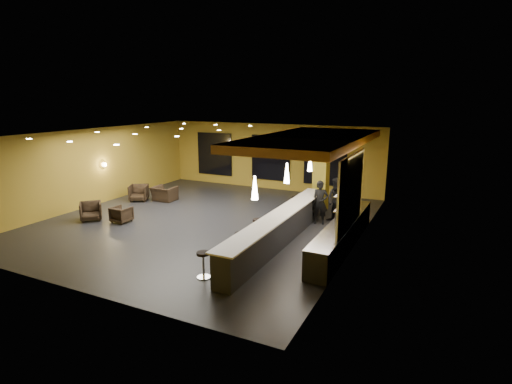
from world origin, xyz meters
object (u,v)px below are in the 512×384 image
at_px(staff_b, 337,201).
at_px(bar_counter, 280,229).
at_px(prep_counter, 342,235).
at_px(pendant_0, 255,188).
at_px(armchair_a, 91,211).
at_px(armchair_b, 122,214).
at_px(staff_a, 320,203).
at_px(bar_stool_3, 282,214).
at_px(pendant_2, 310,162).
at_px(bar_stool_4, 296,204).
at_px(pendant_1, 287,173).
at_px(bar_stool_1, 241,241).
at_px(column, 321,171).
at_px(bar_stool_2, 258,227).
at_px(bar_stool_0, 203,261).
at_px(armchair_c, 139,193).
at_px(staff_c, 348,204).
at_px(armchair_d, 164,194).

bearing_deg(staff_b, bar_counter, -90.96).
height_order(prep_counter, pendant_0, pendant_0).
distance_m(armchair_a, armchair_b, 1.36).
relative_size(staff_a, armchair_a, 2.10).
bearing_deg(bar_stool_3, pendant_2, 60.99).
distance_m(armchair_b, bar_stool_4, 7.12).
distance_m(prep_counter, pendant_2, 3.73).
xyz_separation_m(pendant_2, staff_b, (1.15, 0.03, -1.44)).
height_order(pendant_1, pendant_2, same).
xyz_separation_m(pendant_1, armchair_a, (-7.92, -1.42, -1.98)).
bearing_deg(armchair_b, bar_stool_3, -157.22).
bearing_deg(staff_a, bar_stool_1, -121.23).
distance_m(staff_b, armchair_b, 8.57).
distance_m(column, staff_b, 2.11).
xyz_separation_m(bar_stool_1, bar_stool_4, (0.01, 4.97, 0.02)).
relative_size(pendant_2, bar_stool_2, 0.90).
bearing_deg(bar_stool_1, pendant_1, 72.70).
distance_m(armchair_b, bar_stool_0, 6.39).
bearing_deg(column, prep_counter, -64.00).
relative_size(column, bar_stool_3, 4.70).
distance_m(pendant_2, bar_stool_4, 1.98).
bearing_deg(pendant_0, staff_b, 77.18).
relative_size(pendant_1, bar_stool_2, 0.90).
bearing_deg(bar_stool_2, bar_counter, 9.05).
xyz_separation_m(armchair_a, armchair_c, (-0.42, 3.27, 0.01)).
bearing_deg(armchair_a, staff_b, -22.31).
xyz_separation_m(pendant_0, armchair_a, (-7.92, 1.08, -1.98)).
height_order(pendant_1, armchair_a, pendant_1).
bearing_deg(prep_counter, armchair_a, -171.87).
distance_m(pendant_2, armchair_a, 9.05).
relative_size(pendant_0, armchair_a, 0.85).
height_order(pendant_1, bar_stool_2, pendant_1).
xyz_separation_m(column, pendant_1, (0.00, -4.10, 0.60)).
xyz_separation_m(pendant_0, staff_b, (1.15, 5.03, -1.44)).
bearing_deg(staff_b, pendant_0, -83.10).
relative_size(column, staff_c, 1.98).
relative_size(armchair_a, bar_stool_4, 1.03).
xyz_separation_m(pendant_0, bar_stool_0, (-0.87, -1.43, -1.87)).
height_order(staff_a, bar_stool_3, staff_a).
xyz_separation_m(armchair_b, bar_stool_1, (5.93, -1.05, 0.17)).
distance_m(bar_stool_1, bar_stool_4, 4.97).
relative_size(staff_c, bar_stool_0, 2.35).
bearing_deg(pendant_0, bar_stool_4, 96.99).
bearing_deg(prep_counter, bar_stool_0, -126.16).
relative_size(pendant_0, bar_stool_0, 0.93).
bearing_deg(armchair_d, column, -167.81).
relative_size(staff_c, armchair_a, 2.15).
height_order(prep_counter, staff_c, staff_c).
xyz_separation_m(column, armchair_b, (-6.60, -5.19, -1.43)).
bearing_deg(bar_stool_0, column, 83.79).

